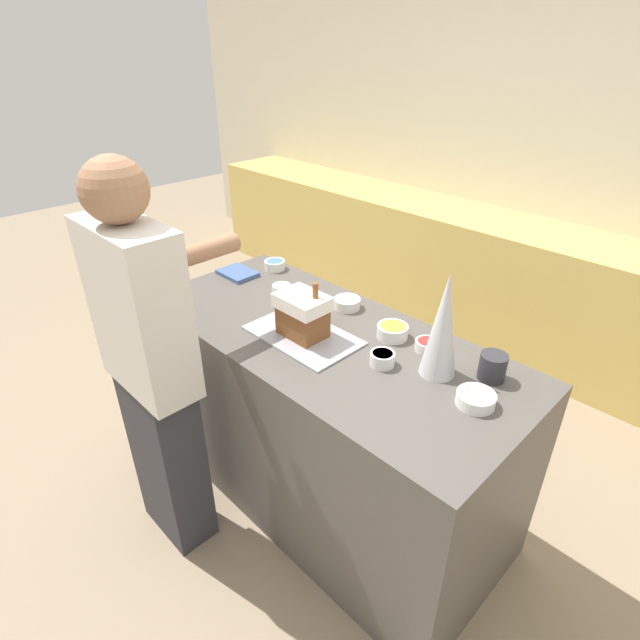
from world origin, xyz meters
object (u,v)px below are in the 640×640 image
(candy_bowl_far_right, at_px, (427,345))
(candy_bowl_near_tray_right, at_px, (275,265))
(cookbook, at_px, (238,273))
(candy_bowl_center_rear, at_px, (282,289))
(candy_bowl_behind_tray, at_px, (347,303))
(mug, at_px, (493,367))
(decorative_tree, at_px, (443,325))
(person, at_px, (152,371))
(candy_bowl_near_tray_left, at_px, (383,358))
(candy_bowl_beside_tree, at_px, (393,331))
(baking_tray, at_px, (303,335))
(candy_bowl_front_corner, at_px, (476,399))
(gingerbread_house, at_px, (303,314))

(candy_bowl_far_right, xyz_separation_m, candy_bowl_near_tray_right, (-1.04, 0.09, 0.00))
(cookbook, bearing_deg, candy_bowl_center_rear, 3.38)
(candy_bowl_behind_tray, xyz_separation_m, mug, (0.74, -0.03, 0.02))
(decorative_tree, height_order, candy_bowl_far_right, decorative_tree)
(decorative_tree, height_order, candy_bowl_center_rear, decorative_tree)
(decorative_tree, xyz_separation_m, person, (-0.82, -0.72, -0.25))
(decorative_tree, bearing_deg, candy_bowl_near_tray_left, -150.04)
(candy_bowl_near_tray_right, distance_m, person, 0.97)
(candy_bowl_beside_tree, bearing_deg, baking_tray, -136.07)
(mug, height_order, person, person)
(candy_bowl_front_corner, bearing_deg, candy_bowl_far_right, 152.15)
(mug, bearing_deg, candy_bowl_near_tray_left, -147.88)
(decorative_tree, bearing_deg, baking_tray, -161.94)
(candy_bowl_behind_tray, bearing_deg, baking_tray, -82.95)
(baking_tray, distance_m, gingerbread_house, 0.10)
(candy_bowl_beside_tree, xyz_separation_m, candy_bowl_behind_tray, (-0.31, 0.06, -0.00))
(candy_bowl_near_tray_left, bearing_deg, candy_bowl_beside_tree, 118.02)
(decorative_tree, bearing_deg, cookbook, 179.98)
(candy_bowl_center_rear, bearing_deg, baking_tray, -28.52)
(baking_tray, xyz_separation_m, candy_bowl_far_right, (0.43, 0.28, 0.02))
(gingerbread_house, height_order, candy_bowl_center_rear, gingerbread_house)
(gingerbread_house, bearing_deg, candy_bowl_front_corner, 8.60)
(gingerbread_house, bearing_deg, candy_bowl_behind_tray, 97.12)
(candy_bowl_behind_tray, height_order, person, person)
(candy_bowl_center_rear, height_order, person, person)
(decorative_tree, xyz_separation_m, candy_bowl_center_rear, (-0.90, 0.02, -0.18))
(person, bearing_deg, candy_bowl_beside_tree, 55.74)
(decorative_tree, distance_m, candy_bowl_far_right, 0.23)
(candy_bowl_near_tray_right, height_order, person, person)
(gingerbread_house, relative_size, mug, 2.41)
(baking_tray, xyz_separation_m, candy_bowl_beside_tree, (0.27, 0.26, 0.03))
(candy_bowl_far_right, bearing_deg, candy_bowl_behind_tray, 175.32)
(baking_tray, bearing_deg, mug, 22.18)
(decorative_tree, relative_size, mug, 3.97)
(baking_tray, relative_size, candy_bowl_beside_tree, 3.65)
(candy_bowl_near_tray_left, height_order, person, person)
(candy_bowl_center_rear, bearing_deg, candy_bowl_near_tray_left, -9.48)
(candy_bowl_behind_tray, bearing_deg, gingerbread_house, -82.88)
(mug, bearing_deg, decorative_tree, -145.60)
(decorative_tree, relative_size, candy_bowl_beside_tree, 3.14)
(candy_bowl_near_tray_right, bearing_deg, gingerbread_house, -30.71)
(candy_bowl_beside_tree, height_order, candy_bowl_behind_tray, candy_bowl_beside_tree)
(candy_bowl_near_tray_left, xyz_separation_m, cookbook, (-1.06, 0.10, -0.02))
(baking_tray, bearing_deg, person, -117.13)
(candy_bowl_behind_tray, bearing_deg, candy_bowl_beside_tree, -10.47)
(baking_tray, distance_m, decorative_tree, 0.60)
(gingerbread_house, xyz_separation_m, cookbook, (-0.69, 0.18, -0.09))
(candy_bowl_front_corner, height_order, candy_bowl_near_tray_right, candy_bowl_near_tray_right)
(candy_bowl_center_rear, relative_size, candy_bowl_near_tray_right, 0.82)
(candy_bowl_near_tray_left, bearing_deg, decorative_tree, 29.96)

